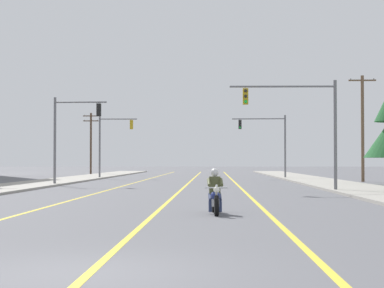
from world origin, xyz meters
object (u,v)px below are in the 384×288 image
Objects in this scene: traffic_signal_mid_right at (270,136)px; utility_pole_left_far at (91,141)px; traffic_signal_near_right at (304,117)px; utility_pole_right_far at (363,126)px; motorcycle_with_rider at (215,196)px; traffic_signal_mid_left at (110,138)px; traffic_signal_near_left at (69,128)px.

traffic_signal_mid_right is 30.29m from utility_pole_left_far.
traffic_signal_near_right is 27.68m from traffic_signal_mid_right.
motorcycle_with_rider is at bearing -110.24° from utility_pole_right_far.
traffic_signal_mid_left is 0.70× the size of utility_pole_right_far.
utility_pole_left_far reaches higher than traffic_signal_near_left.
traffic_signal_near_left is 1.00× the size of traffic_signal_mid_left.
traffic_signal_mid_right is at bearing 82.73° from motorcycle_with_rider.
traffic_signal_near_left is at bearing 112.38° from motorcycle_with_rider.
traffic_signal_mid_left is 22.17m from utility_pole_left_far.
traffic_signal_mid_right is 11.81m from utility_pole_right_far.
utility_pole_left_far is (-16.03, 64.35, 3.78)m from motorcycle_with_rider.
traffic_signal_near_right is at bearing -61.31° from traffic_signal_mid_left.
utility_pole_left_far is at bearing 98.43° from traffic_signal_near_left.
traffic_signal_mid_left reaches higher than motorcycle_with_rider.
traffic_signal_near_left and traffic_signal_mid_left have the same top height.
utility_pole_left_far is (-28.35, 30.93, -0.25)m from utility_pole_right_far.
utility_pole_right_far reaches higher than traffic_signal_mid_left.
motorcycle_with_rider is 66.42m from utility_pole_left_far.
traffic_signal_near_right is 1.00× the size of traffic_signal_mid_left.
traffic_signal_near_right is at bearing -112.12° from utility_pole_right_far.
utility_pole_right_far is at bearing 67.88° from traffic_signal_near_right.
traffic_signal_near_left is at bearing -90.02° from traffic_signal_mid_left.
utility_pole_left_far reaches higher than traffic_signal_near_right.
traffic_signal_mid_right is (5.49, 43.03, 3.53)m from motorcycle_with_rider.
motorcycle_with_rider is 44.29m from traffic_signal_mid_left.
traffic_signal_near_left is (-10.14, 24.61, 3.44)m from motorcycle_with_rider.
utility_pole_right_far is (6.84, -9.62, 0.49)m from traffic_signal_mid_right.
traffic_signal_near_left is (-15.12, 9.26, -0.14)m from traffic_signal_near_right.
traffic_signal_near_right is at bearing 72.02° from motorcycle_with_rider.
utility_pole_right_far reaches higher than traffic_signal_mid_right.
traffic_signal_mid_right is 1.00× the size of traffic_signal_mid_left.
utility_pole_right_far is at bearing -47.50° from utility_pole_left_far.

